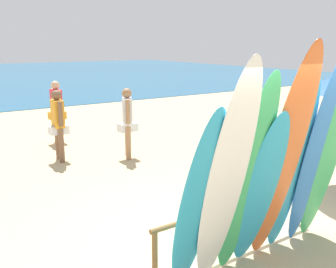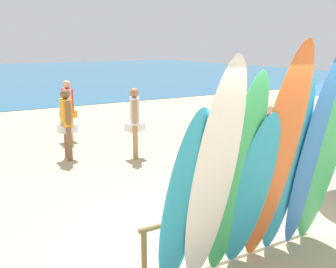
# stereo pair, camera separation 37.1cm
# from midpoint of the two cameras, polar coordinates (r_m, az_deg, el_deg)

# --- Properties ---
(ground) EXTENTS (60.00, 60.00, 0.00)m
(ground) POSITION_cam_midpoint_polar(r_m,az_deg,el_deg) (18.04, -19.45, 4.00)
(ground) COLOR tan
(surfboard_rack) EXTENTS (2.69, 0.07, 0.63)m
(surfboard_rack) POSITION_cam_midpoint_polar(r_m,az_deg,el_deg) (5.27, 11.34, -11.74)
(surfboard_rack) COLOR brown
(surfboard_rack) RESTS_ON ground
(surfboard_teal_0) EXTENTS (0.55, 0.70, 2.16)m
(surfboard_teal_0) POSITION_cam_midpoint_polar(r_m,az_deg,el_deg) (4.02, 5.04, -10.56)
(surfboard_teal_0) COLOR #289EC6
(surfboard_teal_0) RESTS_ON ground
(surfboard_white_1) EXTENTS (0.55, 0.79, 2.64)m
(surfboard_white_1) POSITION_cam_midpoint_polar(r_m,az_deg,el_deg) (4.00, 9.40, -7.13)
(surfboard_white_1) COLOR white
(surfboard_white_1) RESTS_ON ground
(surfboard_green_2) EXTENTS (0.60, 0.71, 2.47)m
(surfboard_green_2) POSITION_cam_midpoint_polar(r_m,az_deg,el_deg) (4.32, 12.59, -6.89)
(surfboard_green_2) COLOR #38B266
(surfboard_green_2) RESTS_ON ground
(surfboard_teal_3) EXTENTS (0.57, 0.65, 2.03)m
(surfboard_teal_3) POSITION_cam_midpoint_polar(r_m,az_deg,el_deg) (4.60, 14.59, -8.67)
(surfboard_teal_3) COLOR #289EC6
(surfboard_teal_3) RESTS_ON ground
(surfboard_orange_4) EXTENTS (0.61, 0.85, 2.77)m
(surfboard_orange_4) POSITION_cam_midpoint_polar(r_m,az_deg,el_deg) (4.62, 18.03, -3.92)
(surfboard_orange_4) COLOR orange
(surfboard_orange_4) RESTS_ON ground
(surfboard_teal_5) EXTENTS (0.56, 0.56, 2.39)m
(surfboard_teal_5) POSITION_cam_midpoint_polar(r_m,az_deg,el_deg) (5.02, 19.42, -4.96)
(surfboard_teal_5) COLOR #289EC6
(surfboard_teal_5) RESTS_ON ground
(surfboard_blue_6) EXTENTS (0.48, 0.61, 2.65)m
(surfboard_blue_6) POSITION_cam_midpoint_polar(r_m,az_deg,el_deg) (5.21, 22.67, -3.09)
(surfboard_blue_6) COLOR #337AD1
(surfboard_blue_6) RESTS_ON ground
(surfboard_green_7) EXTENTS (0.57, 0.64, 2.69)m
(surfboard_green_7) POSITION_cam_midpoint_polar(r_m,az_deg,el_deg) (5.42, 24.58, -2.43)
(surfboard_green_7) COLOR #38B266
(surfboard_green_7) RESTS_ON ground
(beachgoer_strolling) EXTENTS (0.45, 0.65, 1.72)m
(beachgoer_strolling) POSITION_cam_midpoint_polar(r_m,az_deg,el_deg) (11.02, -13.82, 4.04)
(beachgoer_strolling) COLOR tan
(beachgoer_strolling) RESTS_ON ground
(beachgoer_near_rack) EXTENTS (0.42, 0.61, 1.62)m
(beachgoer_near_rack) POSITION_cam_midpoint_polar(r_m,az_deg,el_deg) (7.51, 15.78, -0.81)
(beachgoer_near_rack) COLOR tan
(beachgoer_near_rack) RESTS_ON ground
(beachgoer_by_water) EXTENTS (0.44, 0.63, 1.68)m
(beachgoer_by_water) POSITION_cam_midpoint_polar(r_m,az_deg,el_deg) (9.24, -13.83, 2.15)
(beachgoer_by_water) COLOR brown
(beachgoer_by_water) RESTS_ON ground
(beachgoer_midbeach) EXTENTS (0.44, 0.59, 1.69)m
(beachgoer_midbeach) POSITION_cam_midpoint_polar(r_m,az_deg,el_deg) (9.15, -3.84, 2.43)
(beachgoer_midbeach) COLOR #9E704C
(beachgoer_midbeach) RESTS_ON ground
(beach_chair_red) EXTENTS (0.66, 0.79, 0.82)m
(beach_chair_red) POSITION_cam_midpoint_polar(r_m,az_deg,el_deg) (9.17, 18.54, -1.71)
(beach_chair_red) COLOR #B7B7BC
(beach_chair_red) RESTS_ON ground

